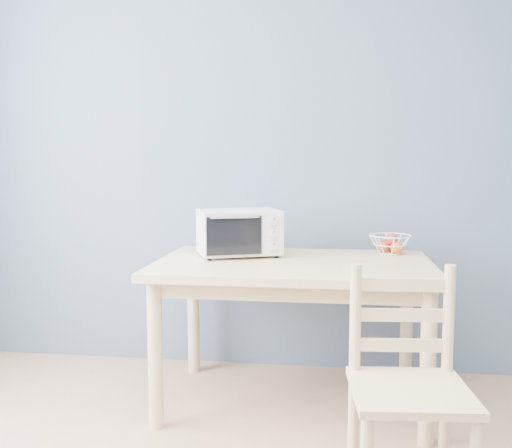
# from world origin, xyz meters

# --- Properties ---
(room) EXTENTS (4.01, 4.51, 2.61)m
(room) POSITION_xyz_m (0.00, 0.00, 1.30)
(room) COLOR tan
(room) RESTS_ON ground
(dining_table) EXTENTS (1.40, 0.90, 0.75)m
(dining_table) POSITION_xyz_m (0.17, 1.70, 0.65)
(dining_table) COLOR #E3C088
(dining_table) RESTS_ON ground
(toaster_oven) EXTENTS (0.50, 0.44, 0.25)m
(toaster_oven) POSITION_xyz_m (-0.15, 1.83, 0.88)
(toaster_oven) COLOR white
(toaster_oven) RESTS_ON dining_table
(fruit_basket) EXTENTS (0.25, 0.25, 0.12)m
(fruit_basket) POSITION_xyz_m (0.68, 2.01, 0.81)
(fruit_basket) COLOR white
(fruit_basket) RESTS_ON dining_table
(dining_chair) EXTENTS (0.44, 0.44, 0.87)m
(dining_chair) POSITION_xyz_m (0.64, 0.85, 0.43)
(dining_chair) COLOR #E3C088
(dining_chair) RESTS_ON ground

